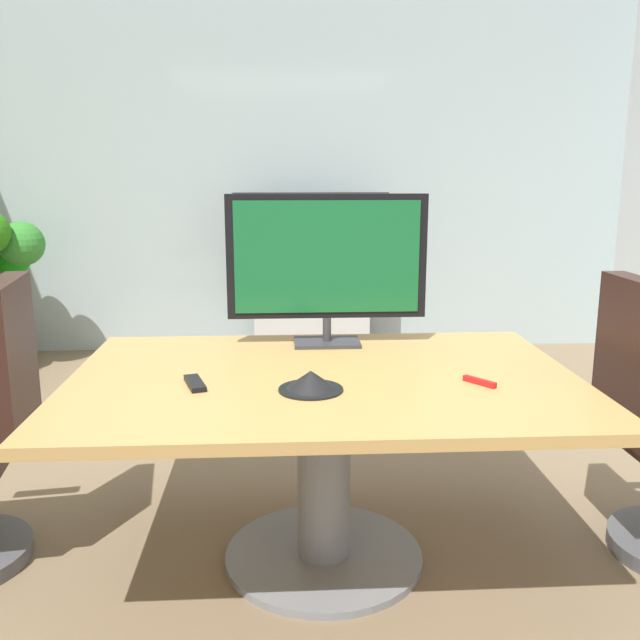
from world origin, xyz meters
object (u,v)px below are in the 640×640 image
Objects in this scene: tv_monitor at (327,261)px; remote_control at (195,383)px; wall_display_unit at (311,303)px; conference_phone at (311,382)px; conference_table at (324,423)px.

remote_control is at bearing -131.48° from tv_monitor.
tv_monitor is 2.58m from wall_display_unit.
remote_control is at bearing 169.03° from conference_phone.
tv_monitor is 0.64× the size of wall_display_unit.
tv_monitor is 3.82× the size of conference_phone.
conference_table is 0.29m from conference_phone.
wall_display_unit is 7.71× the size of remote_control.
conference_phone is at bearing -92.60° from wall_display_unit.
tv_monitor reaches higher than remote_control.
tv_monitor is 0.83m from remote_control.
tv_monitor is (0.04, 0.46, 0.54)m from conference_table.
wall_display_unit reaches higher than conference_phone.
wall_display_unit reaches higher than conference_table.
wall_display_unit is (0.04, 2.49, -0.66)m from tv_monitor.
conference_table is 2.19× the size of tv_monitor.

